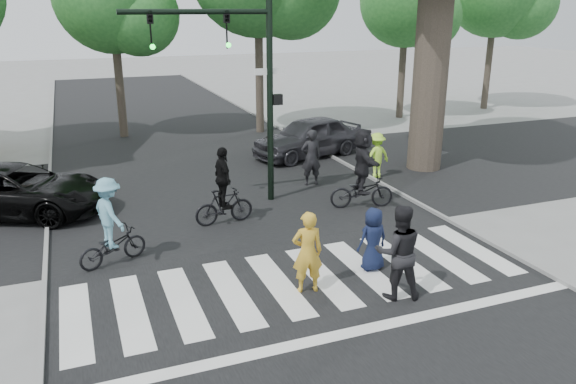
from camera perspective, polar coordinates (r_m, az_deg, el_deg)
name	(u,v)px	position (r m, az deg, el deg)	size (l,w,h in m)	color
ground	(320,302)	(11.24, 3.26, -11.11)	(120.00, 120.00, 0.00)	gray
road_stem	(245,218)	(15.49, -4.42, -2.61)	(10.00, 70.00, 0.01)	black
road_cross	(217,187)	(18.23, -7.21, 0.54)	(70.00, 10.00, 0.01)	black
curb_left	(46,243)	(14.94, -23.33, -4.75)	(0.10, 70.00, 0.10)	gray
curb_right	(402,195)	(17.52, 11.55, -0.28)	(0.10, 70.00, 0.10)	gray
crosswalk	(307,287)	(11.77, 1.91, -9.62)	(10.00, 3.85, 0.01)	silver
traffic_signal	(241,69)	(15.82, -4.83, 12.36)	(4.45, 0.29, 6.00)	black
bg_tree_2	(118,1)	(25.61, -16.86, 18.12)	(5.04, 4.80, 8.40)	brown
bg_tree_4	(412,5)	(29.89, 12.49, 18.08)	(4.83, 4.60, 8.15)	brown
pedestrian_woman	(307,252)	(11.25, 1.99, -6.14)	(0.63, 0.41, 1.72)	gold
pedestrian_child	(373,239)	(12.37, 8.63, -4.76)	(0.70, 0.45, 1.42)	#121937
pedestrian_adult	(399,252)	(11.20, 11.17, -6.00)	(0.94, 0.73, 1.94)	black
cyclist_left	(111,227)	(13.04, -17.57, -3.46)	(1.68, 1.18, 2.01)	black
cyclist_mid	(224,193)	(14.87, -6.56, -0.09)	(1.63, 1.00, 2.09)	black
cyclist_right	(362,173)	(16.08, 7.57, 1.94)	(1.93, 1.79, 2.32)	black
car_suv	(16,190)	(17.23, -25.94, 0.15)	(2.32, 5.03, 1.40)	black
car_grey	(308,137)	(21.71, 2.09, 5.62)	(1.81, 4.51, 1.54)	#343339
bystander_hivis	(376,156)	(19.10, 8.96, 3.68)	(1.00, 0.58, 1.55)	#BBFF3E
bystander_dark	(311,157)	(18.08, 2.36, 3.52)	(0.67, 0.44, 1.84)	black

